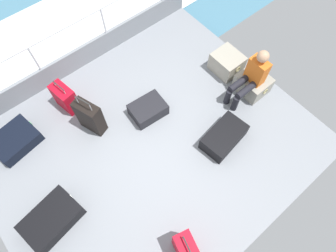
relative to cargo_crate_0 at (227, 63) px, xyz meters
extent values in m
cube|color=gray|center=(0.30, -2.12, -0.22)|extent=(4.40, 5.20, 0.06)
cube|color=gray|center=(-1.87, -2.12, 0.03)|extent=(0.06, 5.20, 0.45)
cylinder|color=silver|center=(-1.87, -2.81, 0.31)|extent=(0.04, 0.04, 1.00)
cylinder|color=silver|center=(-1.87, -1.42, 0.31)|extent=(0.04, 0.04, 1.00)
cylinder|color=silver|center=(-1.87, -2.12, 0.81)|extent=(0.04, 4.16, 0.04)
cube|color=white|center=(-3.30, -2.12, -0.53)|extent=(2.40, 7.28, 0.01)
cube|color=#9E9989|center=(0.00, 0.00, 0.00)|extent=(0.53, 0.48, 0.38)
torus|color=tan|center=(-0.28, 0.00, 0.08)|extent=(0.02, 0.12, 0.12)
torus|color=tan|center=(0.28, 0.00, 0.08)|extent=(0.02, 0.12, 0.12)
cube|color=gray|center=(0.64, 0.03, -0.02)|extent=(0.55, 0.49, 0.35)
torus|color=tan|center=(0.35, 0.03, 0.05)|extent=(0.02, 0.12, 0.12)
torus|color=tan|center=(0.92, 0.03, 0.05)|extent=(0.02, 0.12, 0.12)
cube|color=orange|center=(0.64, -0.02, 0.40)|extent=(0.34, 0.20, 0.48)
sphere|color=tan|center=(0.64, -0.02, 0.76)|extent=(0.20, 0.20, 0.20)
cylinder|color=black|center=(0.73, -0.32, 0.20)|extent=(0.12, 0.40, 0.12)
cylinder|color=black|center=(0.73, -0.52, -0.02)|extent=(0.11, 0.11, 0.35)
cylinder|color=black|center=(0.55, -0.32, 0.20)|extent=(0.12, 0.40, 0.12)
cylinder|color=black|center=(0.55, -0.52, -0.02)|extent=(0.11, 0.11, 0.35)
cube|color=black|center=(-0.18, -1.76, -0.07)|extent=(0.50, 0.64, 0.25)
cube|color=white|center=(-0.16, -1.45, -0.03)|extent=(0.05, 0.01, 0.08)
cube|color=black|center=(1.05, -1.12, -0.05)|extent=(0.56, 0.82, 0.27)
cube|color=green|center=(1.00, -0.73, 0.01)|extent=(0.05, 0.01, 0.08)
cube|color=black|center=(0.39, -3.99, -0.06)|extent=(0.67, 0.89, 0.26)
cube|color=white|center=(0.32, -3.59, 0.03)|extent=(0.05, 0.01, 0.08)
cube|color=#B70C1E|center=(-1.23, -2.76, 0.07)|extent=(0.47, 0.30, 0.51)
cylinder|color=#A5A8AD|center=(-1.36, -2.79, 0.37)|extent=(0.02, 0.02, 0.10)
cylinder|color=#A5A8AD|center=(-1.10, -2.74, 0.37)|extent=(0.02, 0.02, 0.10)
cylinder|color=#2D2D2D|center=(-1.23, -2.76, 0.42)|extent=(0.28, 0.06, 0.02)
cube|color=silver|center=(-1.25, -2.64, 0.17)|extent=(0.05, 0.01, 0.08)
cube|color=black|center=(-0.58, -2.65, 0.15)|extent=(0.49, 0.34, 0.67)
cylinder|color=#A5A8AD|center=(-0.70, -2.69, 0.57)|extent=(0.02, 0.02, 0.17)
cylinder|color=#A5A8AD|center=(-0.45, -2.61, 0.57)|extent=(0.02, 0.02, 0.17)
cylinder|color=#2D2D2D|center=(-0.58, -2.65, 0.65)|extent=(0.28, 0.11, 0.02)
cube|color=green|center=(-0.61, -2.55, 0.34)|extent=(0.05, 0.02, 0.08)
cube|color=black|center=(-1.14, -3.83, -0.08)|extent=(0.68, 0.80, 0.22)
cube|color=green|center=(-1.20, -3.47, 0.00)|extent=(0.05, 0.01, 0.08)
cube|color=#B70C1E|center=(1.95, -2.77, 0.12)|extent=(0.42, 0.32, 0.62)
cylinder|color=#A5A8AD|center=(1.84, -2.74, 0.48)|extent=(0.02, 0.02, 0.09)
cylinder|color=#2D2D2D|center=(1.95, -2.77, 0.52)|extent=(0.24, 0.08, 0.02)
cube|color=silver|center=(1.98, -2.65, 0.25)|extent=(0.05, 0.02, 0.08)
camera|label=1|loc=(2.06, -3.17, 4.34)|focal=31.19mm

